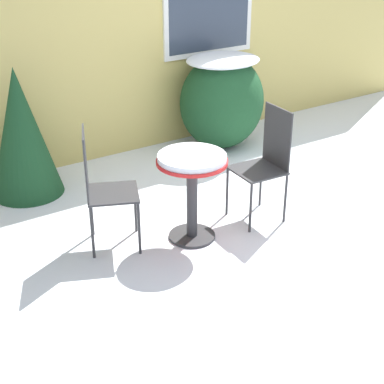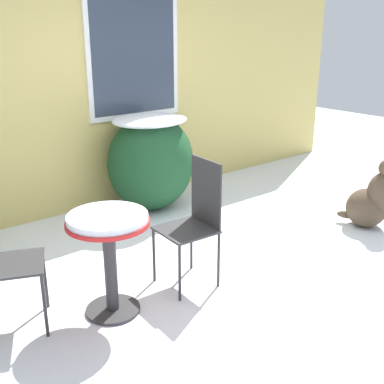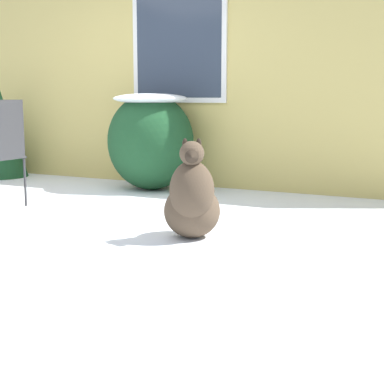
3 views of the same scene
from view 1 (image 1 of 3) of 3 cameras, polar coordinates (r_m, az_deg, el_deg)
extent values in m
plane|color=white|center=(5.92, 10.29, -1.19)|extent=(16.00, 16.00, 0.00)
cube|color=tan|center=(7.11, -1.28, 16.29)|extent=(8.00, 0.06, 2.91)
ellipsoid|color=#194223|center=(7.05, 2.93, 8.70)|extent=(1.04, 0.90, 1.12)
ellipsoid|color=white|center=(6.91, 3.02, 12.67)|extent=(0.89, 0.77, 0.12)
cone|color=#194223|center=(6.04, -16.22, 5.55)|extent=(0.72, 0.72, 1.31)
cylinder|color=#2D2D30|center=(5.27, 0.00, -4.26)|extent=(0.41, 0.41, 0.03)
cylinder|color=#2D2D30|center=(5.09, 0.00, -0.78)|extent=(0.10, 0.10, 0.69)
cylinder|color=red|center=(4.94, 0.00, 2.96)|extent=(0.61, 0.61, 0.03)
cylinder|color=white|center=(4.92, 0.00, 3.37)|extent=(0.58, 0.58, 0.05)
cube|color=#2D2D30|center=(4.98, -7.68, -0.12)|extent=(0.56, 0.56, 0.02)
cube|color=#2D2D30|center=(4.86, -10.29, 2.73)|extent=(0.17, 0.36, 0.55)
cylinder|color=#2D2D30|center=(4.93, -5.14, -3.56)|extent=(0.02, 0.02, 0.49)
cylinder|color=#2D2D30|center=(5.27, -5.52, -1.49)|extent=(0.02, 0.02, 0.49)
cylinder|color=#2D2D30|center=(4.93, -9.65, -3.90)|extent=(0.02, 0.02, 0.49)
cylinder|color=#2D2D30|center=(5.27, -9.73, -1.80)|extent=(0.02, 0.02, 0.49)
cube|color=#2D2D30|center=(5.39, 6.34, 2.12)|extent=(0.45, 0.45, 0.02)
cube|color=#2D2D30|center=(5.40, 8.27, 5.32)|extent=(0.04, 0.39, 0.55)
cylinder|color=#2D2D30|center=(5.54, 3.42, 0.06)|extent=(0.02, 0.02, 0.49)
cylinder|color=#2D2D30|center=(5.26, 5.71, -1.57)|extent=(0.02, 0.02, 0.49)
cylinder|color=#2D2D30|center=(5.75, 6.68, 0.90)|extent=(0.02, 0.02, 0.49)
cylinder|color=#2D2D30|center=(5.47, 9.04, -0.62)|extent=(0.02, 0.02, 0.49)
camera|label=2|loc=(1.46, 10.76, 0.88)|focal=45.00mm
camera|label=3|loc=(7.65, 58.57, 1.46)|focal=55.00mm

